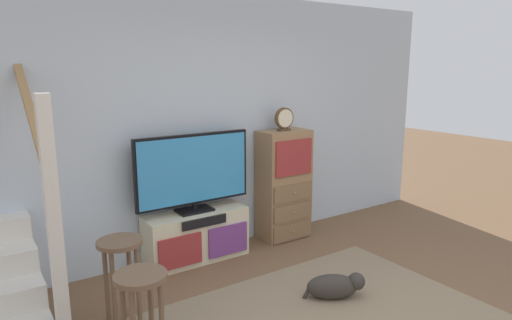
% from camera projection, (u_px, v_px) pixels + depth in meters
% --- Properties ---
extents(back_wall, '(6.40, 0.12, 2.70)m').
position_uv_depth(back_wall, '(208.00, 125.00, 4.77)').
color(back_wall, silver).
rests_on(back_wall, ground_plane).
extents(area_rug, '(2.60, 1.80, 0.01)m').
position_uv_depth(area_rug, '(324.00, 320.00, 3.54)').
color(area_rug, '#847056').
rests_on(area_rug, ground_plane).
extents(media_console, '(1.06, 0.38, 0.52)m').
position_uv_depth(media_console, '(197.00, 236.00, 4.61)').
color(media_console, beige).
rests_on(media_console, ground_plane).
extents(television, '(1.22, 0.22, 0.80)m').
position_uv_depth(television, '(194.00, 171.00, 4.49)').
color(television, black).
rests_on(television, media_console).
extents(side_cabinet, '(0.58, 0.38, 1.26)m').
position_uv_depth(side_cabinet, '(284.00, 185.00, 5.17)').
color(side_cabinet, '#93704C').
rests_on(side_cabinet, ground_plane).
extents(desk_clock, '(0.23, 0.08, 0.26)m').
position_uv_depth(desk_clock, '(284.00, 119.00, 4.99)').
color(desk_clock, '#4C3823').
rests_on(desk_clock, side_cabinet).
extents(bar_stool_near, '(0.34, 0.34, 0.68)m').
position_uv_depth(bar_stool_near, '(141.00, 299.00, 2.88)').
color(bar_stool_near, brown).
rests_on(bar_stool_near, ground_plane).
extents(bar_stool_far, '(0.34, 0.34, 0.69)m').
position_uv_depth(bar_stool_far, '(121.00, 262.00, 3.41)').
color(bar_stool_far, brown).
rests_on(bar_stool_far, ground_plane).
extents(dog, '(0.49, 0.40, 0.23)m').
position_uv_depth(dog, '(335.00, 286.00, 3.86)').
color(dog, '#332D28').
rests_on(dog, ground_plane).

